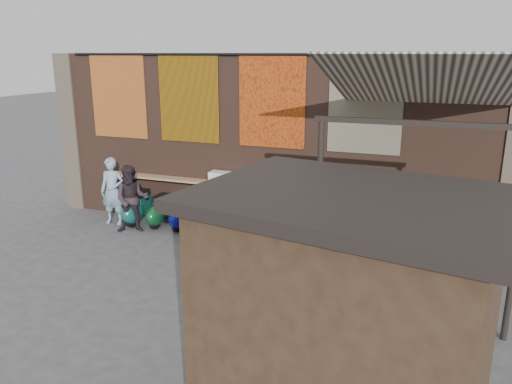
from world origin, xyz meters
TOP-DOWN VIEW (x-y plane):
  - ground at (0.00, 0.00)m, footprint 70.00×70.00m
  - brick_wall at (0.00, 2.70)m, footprint 10.00×0.40m
  - pier_left at (-5.20, 2.70)m, footprint 0.50×0.50m
  - eating_counter at (0.00, 2.33)m, footprint 8.00×0.32m
  - shelf_box at (-0.79, 2.30)m, footprint 0.64×0.31m
  - tapestry_redgold at (-3.60, 2.48)m, footprint 1.50×0.02m
  - tapestry_sun at (-1.70, 2.48)m, footprint 1.50×0.02m
  - tapestry_orange at (0.30, 2.48)m, footprint 1.50×0.02m
  - tapestry_multi at (2.30, 2.48)m, footprint 1.50×0.02m
  - hang_rail at (0.00, 2.47)m, footprint 9.50×0.06m
  - scooter_stool_0 at (-2.90, 1.95)m, footprint 0.38×0.85m
  - scooter_stool_1 at (-2.32, 2.01)m, footprint 0.35×0.78m
  - scooter_stool_2 at (-1.75, 2.03)m, footprint 0.34×0.75m
  - scooter_stool_3 at (-1.23, 2.00)m, footprint 0.37×0.82m
  - scooter_stool_4 at (-0.67, 1.97)m, footprint 0.39×0.87m
  - scooter_stool_5 at (-0.07, 2.02)m, footprint 0.40×0.89m
  - scooter_stool_6 at (0.51, 1.99)m, footprint 0.32×0.71m
  - scooter_stool_7 at (1.03, 2.02)m, footprint 0.39×0.87m
  - scooter_stool_8 at (1.68, 2.01)m, footprint 0.32×0.71m
  - scooter_stool_9 at (2.19, 1.96)m, footprint 0.39×0.86m
  - scooter_stool_10 at (2.82, 2.02)m, footprint 0.36×0.80m
  - diner_left at (-3.47, 1.78)m, footprint 0.64×0.47m
  - diner_right at (-2.71, 1.44)m, footprint 0.95×0.87m
  - shopper_navy at (2.49, -0.17)m, footprint 1.08×0.50m
  - shopper_grey at (4.25, -0.48)m, footprint 1.29×1.22m
  - shopper_tan at (3.41, 0.36)m, footprint 1.03×1.04m
  - market_stall at (3.07, -3.53)m, footprint 2.80×2.30m
  - stall_roof at (3.07, -3.53)m, footprint 3.14×2.63m
  - stall_sign at (3.25, -2.58)m, footprint 1.19×0.27m
  - stall_shelf at (3.25, -2.58)m, footprint 2.05×0.49m
  - awning_canvas at (3.50, 0.90)m, footprint 3.20×3.28m
  - awning_ledger at (3.50, 2.49)m, footprint 3.30×0.08m
  - awning_header at (3.50, -0.60)m, footprint 3.00×0.08m
  - awning_post_left at (2.10, -0.60)m, footprint 0.09×0.09m

SIDE VIEW (x-z plane):
  - ground at x=0.00m, z-range 0.00..0.00m
  - scooter_stool_6 at x=0.51m, z-range 0.00..0.67m
  - scooter_stool_8 at x=1.68m, z-range 0.00..0.67m
  - scooter_stool_2 at x=-1.75m, z-range 0.00..0.72m
  - scooter_stool_1 at x=-2.32m, z-range 0.00..0.74m
  - scooter_stool_10 at x=2.82m, z-range 0.00..0.76m
  - scooter_stool_3 at x=-1.23m, z-range 0.00..0.77m
  - scooter_stool_0 at x=-2.90m, z-range 0.00..0.81m
  - scooter_stool_9 at x=2.19m, z-range 0.00..0.82m
  - scooter_stool_7 at x=1.03m, z-range 0.00..0.82m
  - scooter_stool_4 at x=-0.67m, z-range 0.00..0.83m
  - scooter_stool_5 at x=-0.07m, z-range 0.00..0.85m
  - diner_right at x=-2.71m, z-range 0.00..1.57m
  - diner_left at x=-3.47m, z-range 0.00..1.63m
  - shopper_grey at x=4.25m, z-range 0.00..1.75m
  - shopper_navy at x=2.49m, z-range 0.00..1.80m
  - shopper_tan at x=3.41m, z-range 0.00..1.82m
  - stall_shelf at x=3.25m, z-range 0.95..1.01m
  - eating_counter at x=0.00m, z-range 1.08..1.12m
  - shelf_box at x=-0.79m, z-range 1.12..1.38m
  - market_stall at x=3.07m, z-range 0.00..2.70m
  - awning_post_left at x=2.10m, z-range 0.00..3.10m
  - stall_sign at x=3.25m, z-range 1.70..2.20m
  - brick_wall at x=0.00m, z-range 0.00..4.00m
  - pier_left at x=-5.20m, z-range 0.00..4.00m
  - stall_roof at x=3.07m, z-range 2.70..2.82m
  - tapestry_redgold at x=-3.60m, z-range 2.00..4.00m
  - tapestry_sun at x=-1.70m, z-range 2.00..4.00m
  - tapestry_orange at x=0.30m, z-range 2.00..4.00m
  - tapestry_multi at x=2.30m, z-range 2.00..4.00m
  - awning_header at x=3.50m, z-range 3.04..3.12m
  - awning_canvas at x=3.50m, z-range 3.07..4.03m
  - awning_ledger at x=3.50m, z-range 3.89..4.01m
  - hang_rail at x=0.00m, z-range 3.95..4.01m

